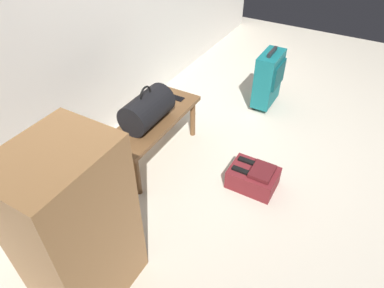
% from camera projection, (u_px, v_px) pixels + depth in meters
% --- Properties ---
extents(ground_plane, '(6.60, 6.60, 0.00)m').
position_uv_depth(ground_plane, '(269.00, 159.00, 3.06)').
color(ground_plane, beige).
extents(bench, '(1.00, 0.36, 0.42)m').
position_uv_depth(bench, '(154.00, 125.00, 2.87)').
color(bench, brown).
rests_on(bench, ground).
extents(duffel_bag_black, '(0.44, 0.26, 0.34)m').
position_uv_depth(duffel_bag_black, '(147.00, 109.00, 2.70)').
color(duffel_bag_black, black).
rests_on(duffel_bag_black, bench).
extents(cell_phone, '(0.07, 0.14, 0.01)m').
position_uv_depth(cell_phone, '(176.00, 98.00, 3.07)').
color(cell_phone, black).
rests_on(cell_phone, bench).
extents(suitcase_upright_teal, '(0.39, 0.21, 0.64)m').
position_uv_depth(suitcase_upright_teal, '(268.00, 78.00, 3.54)').
color(suitcase_upright_teal, '#14666B').
rests_on(suitcase_upright_teal, ground).
extents(backpack_maroon, '(0.28, 0.38, 0.21)m').
position_uv_depth(backpack_maroon, '(253.00, 177.00, 2.76)').
color(backpack_maroon, maroon).
rests_on(backpack_maroon, ground).
extents(side_cabinet, '(0.56, 0.44, 1.10)m').
position_uv_depth(side_cabinet, '(76.00, 229.00, 1.82)').
color(side_cabinet, olive).
rests_on(side_cabinet, ground).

